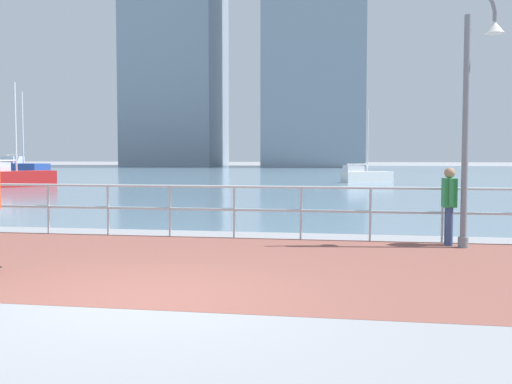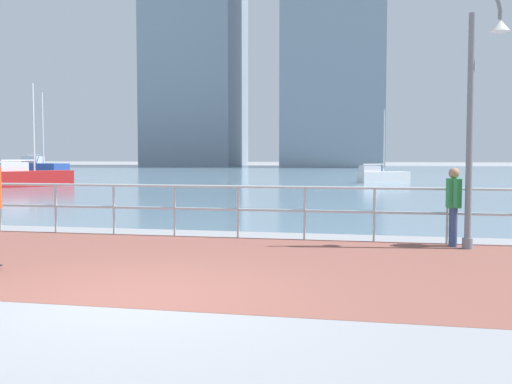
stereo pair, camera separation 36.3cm
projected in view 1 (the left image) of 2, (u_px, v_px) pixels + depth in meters
ground at (324, 177)px, 46.55m from camera, size 220.00×220.00×0.00m
brick_paving at (197, 262)px, 9.56m from camera, size 28.00×5.89×0.01m
harbor_water at (330, 173)px, 56.73m from camera, size 180.00×88.00×0.00m
waterfront_railing at (234, 202)px, 12.41m from camera, size 25.25×0.06×1.10m
lamppost at (475, 102)px, 10.98m from camera, size 0.79×0.46×4.89m
bystander at (449, 200)px, 11.34m from camera, size 0.25×0.55×1.49m
sailboat_yellow at (365, 176)px, 37.77m from camera, size 3.35×2.48×4.59m
sailboat_red at (22, 168)px, 49.45m from camera, size 5.17×3.41×6.98m
sailboat_teal at (14, 177)px, 32.52m from camera, size 3.39×4.03×5.71m
tower_beige at (176, 60)px, 98.62m from camera, size 14.85×14.24×36.95m
tower_glass at (317, 8)px, 89.13m from camera, size 14.55×17.14×49.35m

